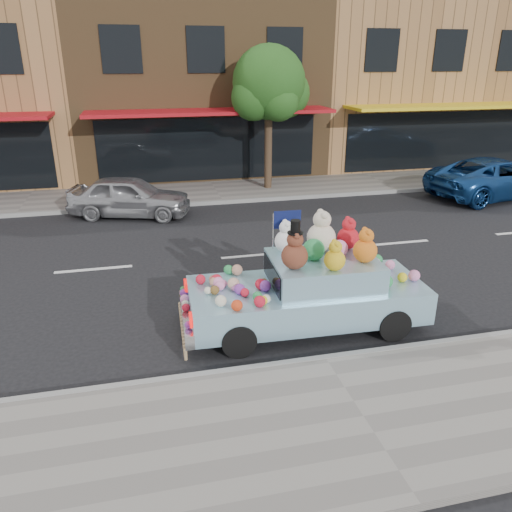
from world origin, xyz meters
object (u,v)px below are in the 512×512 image
object	(u,v)px
street_tree	(269,89)
art_car	(309,288)
car_silver	(130,196)
car_blue	(496,178)

from	to	relation	value
street_tree	art_car	distance (m)	10.84
street_tree	car_silver	bearing A→B (deg)	-155.97
art_car	street_tree	bearing A→B (deg)	81.66
street_tree	art_car	xyz separation A→B (m)	(-1.90, -10.27, -2.92)
car_silver	art_car	bearing A→B (deg)	-140.68
street_tree	car_blue	xyz separation A→B (m)	(7.74, -2.86, -2.99)
car_silver	art_car	xyz separation A→B (m)	(3.24, -7.98, 0.13)
car_silver	car_blue	world-z (taller)	car_blue
car_silver	street_tree	bearing A→B (deg)	-48.72
car_blue	art_car	size ratio (longest dim) A/B	1.12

